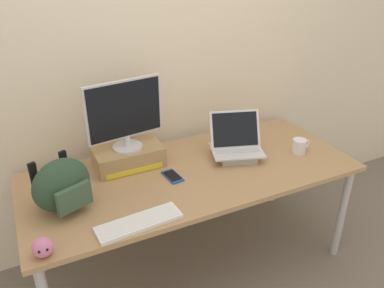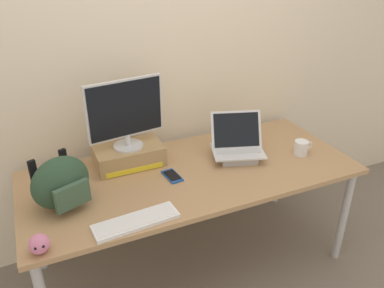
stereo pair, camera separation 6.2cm
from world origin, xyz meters
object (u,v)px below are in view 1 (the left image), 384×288
Objects in this scene: toner_box_yellow at (128,156)px; desktop_monitor at (125,114)px; external_keyboard at (139,222)px; messenger_backpack at (62,185)px; cell_phone at (172,176)px; open_laptop at (236,149)px; plush_toy at (43,247)px; coffee_mug at (299,146)px.

desktop_monitor is at bearing -79.11° from toner_box_yellow.
external_keyboard is 0.43m from messenger_backpack.
cell_phone is (0.18, -0.24, -0.33)m from desktop_monitor.
desktop_monitor is 0.67m from external_keyboard.
toner_box_yellow is at bearing 92.94° from desktop_monitor.
desktop_monitor is 0.73m from open_laptop.
toner_box_yellow is at bearing 45.88° from plush_toy.
coffee_mug is at bearing -0.39° from open_laptop.
toner_box_yellow is 2.58× the size of cell_phone.
plush_toy reaches higher than external_keyboard.
external_keyboard is 0.44m from plush_toy.
desktop_monitor is 1.33× the size of messenger_backpack.
external_keyboard is (-0.13, -0.57, -0.05)m from toner_box_yellow.
external_keyboard is at bearing -136.53° from open_laptop.
open_laptop is 1.08m from messenger_backpack.
open_laptop is at bearing 161.82° from coffee_mug.
messenger_backpack is (-1.07, -0.08, 0.08)m from open_laptop.
open_laptop is at bearing -24.57° from desktop_monitor.
plush_toy is (-1.61, -0.26, -0.00)m from coffee_mug.
toner_box_yellow reaches higher than cell_phone.
open_laptop is at bearing -16.83° from messenger_backpack.
open_laptop is at bearing -16.71° from toner_box_yellow.
desktop_monitor is at bearing 162.78° from coffee_mug.
messenger_backpack reaches higher than cell_phone.
desktop_monitor is at bearing 121.35° from cell_phone.
open_laptop reaches higher than coffee_mug.
cell_phone is at bearing -52.66° from toner_box_yellow.
toner_box_yellow is at bearing 121.25° from cell_phone.
desktop_monitor is 0.54m from messenger_backpack.
toner_box_yellow is 0.51m from messenger_backpack.
messenger_backpack is at bearing 65.20° from plush_toy.
coffee_mug is (1.17, 0.24, 0.04)m from external_keyboard.
coffee_mug is at bearing 9.27° from plush_toy.
messenger_backpack is 0.36m from plush_toy.
coffee_mug is 0.83× the size of cell_phone.
messenger_backpack reaches higher than external_keyboard.
plush_toy is (-0.75, -0.34, 0.04)m from cell_phone.
desktop_monitor reaches higher than open_laptop.
open_laptop is 1.28m from plush_toy.
toner_box_yellow is 0.82m from plush_toy.
messenger_backpack is 3.87× the size of plush_toy.
toner_box_yellow reaches higher than external_keyboard.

